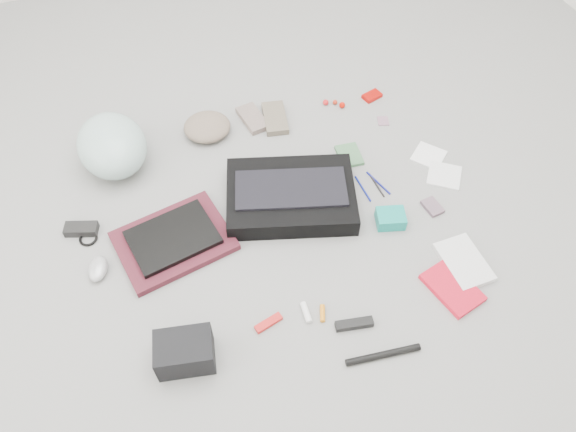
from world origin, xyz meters
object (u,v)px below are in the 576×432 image
object	(u,v)px
accordion_wallet	(391,218)
book_red	(452,288)
laptop	(173,237)
camera_bag	(185,352)
bike_helmet	(112,146)
messenger_bag	(291,196)

from	to	relation	value
accordion_wallet	book_red	bearing A→B (deg)	-61.61
laptop	book_red	distance (m)	1.05
camera_bag	book_red	bearing A→B (deg)	7.53
laptop	accordion_wallet	size ratio (longest dim) A/B	2.87
bike_helmet	accordion_wallet	bearing A→B (deg)	-41.20
accordion_wallet	laptop	bearing A→B (deg)	-177.57
laptop	bike_helmet	world-z (taller)	bike_helmet
camera_bag	laptop	bearing A→B (deg)	93.53
bike_helmet	messenger_bag	bearing A→B (deg)	-41.88
messenger_bag	laptop	xyz separation A→B (m)	(-0.49, -0.03, -0.00)
bike_helmet	accordion_wallet	distance (m)	1.17
bike_helmet	book_red	bearing A→B (deg)	-50.52
messenger_bag	camera_bag	xyz separation A→B (m)	(-0.56, -0.50, 0.02)
messenger_bag	bike_helmet	size ratio (longest dim) A/B	1.45
laptop	camera_bag	bearing A→B (deg)	-108.50
camera_bag	bike_helmet	bearing A→B (deg)	105.36
bike_helmet	laptop	bearing A→B (deg)	-80.36
messenger_bag	accordion_wallet	bearing A→B (deg)	-17.58
laptop	camera_bag	size ratio (longest dim) A/B	1.69
bike_helmet	camera_bag	distance (m)	0.97
bike_helmet	camera_bag	bearing A→B (deg)	-91.50
camera_bag	book_red	world-z (taller)	camera_bag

